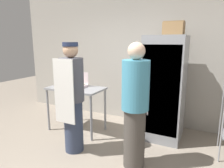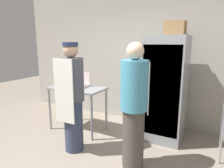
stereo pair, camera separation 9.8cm
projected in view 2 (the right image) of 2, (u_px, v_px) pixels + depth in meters
The scene contains 8 objects.
back_wall at pixel (144, 54), 4.35m from camera, with size 6.40×0.12×3.05m, color #ADA89E.
refrigerator at pixel (165, 89), 3.61m from camera, with size 0.69×0.77×1.88m.
prep_counter at pixel (77, 93), 3.98m from camera, with size 1.10×0.61×0.89m.
donut_box at pixel (81, 85), 3.98m from camera, with size 0.26×0.25×0.29m.
blender_pitcher at pixel (66, 79), 4.14m from camera, with size 0.12×0.12×0.31m.
cardboard_storage_box at pixel (175, 28), 3.42m from camera, with size 0.35×0.32×0.24m.
person_baker at pixel (72, 97), 3.17m from camera, with size 0.37×0.39×1.77m.
person_customer at pixel (134, 106), 2.74m from camera, with size 0.38×0.38×1.77m.
Camera 2 is at (1.45, -1.99, 1.77)m, focal length 32.00 mm.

